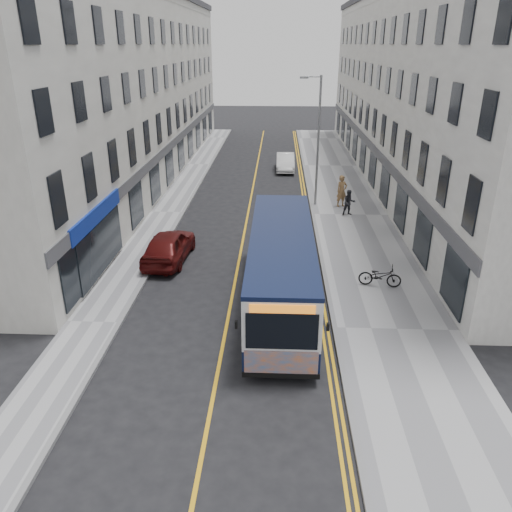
# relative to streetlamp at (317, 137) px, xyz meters

# --- Properties ---
(ground) EXTENTS (140.00, 140.00, 0.00)m
(ground) POSITION_rel_streetlamp_xyz_m (-4.17, -14.00, -4.38)
(ground) COLOR black
(ground) RESTS_ON ground
(pavement_east) EXTENTS (4.50, 64.00, 0.12)m
(pavement_east) POSITION_rel_streetlamp_xyz_m (2.08, -2.00, -4.32)
(pavement_east) COLOR #97979A
(pavement_east) RESTS_ON ground
(pavement_west) EXTENTS (2.00, 64.00, 0.12)m
(pavement_west) POSITION_rel_streetlamp_xyz_m (-9.17, -2.00, -4.32)
(pavement_west) COLOR #97979A
(pavement_west) RESTS_ON ground
(kerb_east) EXTENTS (0.18, 64.00, 0.13)m
(kerb_east) POSITION_rel_streetlamp_xyz_m (-0.17, -2.00, -4.32)
(kerb_east) COLOR slate
(kerb_east) RESTS_ON ground
(kerb_west) EXTENTS (0.18, 64.00, 0.13)m
(kerb_west) POSITION_rel_streetlamp_xyz_m (-8.17, -2.00, -4.32)
(kerb_west) COLOR slate
(kerb_west) RESTS_ON ground
(road_centre_line) EXTENTS (0.12, 64.00, 0.01)m
(road_centre_line) POSITION_rel_streetlamp_xyz_m (-4.17, -2.00, -4.38)
(road_centre_line) COLOR gold
(road_centre_line) RESTS_ON ground
(road_dbl_yellow_inner) EXTENTS (0.10, 64.00, 0.01)m
(road_dbl_yellow_inner) POSITION_rel_streetlamp_xyz_m (-0.62, -2.00, -4.38)
(road_dbl_yellow_inner) COLOR gold
(road_dbl_yellow_inner) RESTS_ON ground
(road_dbl_yellow_outer) EXTENTS (0.10, 64.00, 0.01)m
(road_dbl_yellow_outer) POSITION_rel_streetlamp_xyz_m (-0.42, -2.00, -4.38)
(road_dbl_yellow_outer) COLOR gold
(road_dbl_yellow_outer) RESTS_ON ground
(terrace_east) EXTENTS (6.00, 46.00, 13.00)m
(terrace_east) POSITION_rel_streetlamp_xyz_m (7.33, 7.00, 2.12)
(terrace_east) COLOR silver
(terrace_east) RESTS_ON ground
(terrace_west) EXTENTS (6.00, 46.00, 13.00)m
(terrace_west) POSITION_rel_streetlamp_xyz_m (-13.17, 7.00, 2.12)
(terrace_west) COLOR silver
(terrace_west) RESTS_ON ground
(streetlamp) EXTENTS (1.32, 0.18, 8.00)m
(streetlamp) POSITION_rel_streetlamp_xyz_m (0.00, 0.00, 0.00)
(streetlamp) COLOR gray
(streetlamp) RESTS_ON ground
(city_bus) EXTENTS (2.45, 10.47, 3.04)m
(city_bus) POSITION_rel_streetlamp_xyz_m (-2.16, -13.32, -2.72)
(city_bus) COLOR black
(city_bus) RESTS_ON ground
(bicycle) EXTENTS (1.87, 0.92, 0.94)m
(bicycle) POSITION_rel_streetlamp_xyz_m (2.06, -11.73, -3.79)
(bicycle) COLOR black
(bicycle) RESTS_ON pavement_east
(pedestrian_near) EXTENTS (0.86, 0.73, 1.99)m
(pedestrian_near) POSITION_rel_streetlamp_xyz_m (1.69, -0.34, -3.27)
(pedestrian_near) COLOR olive
(pedestrian_near) RESTS_ON pavement_east
(pedestrian_far) EXTENTS (0.84, 0.71, 1.55)m
(pedestrian_far) POSITION_rel_streetlamp_xyz_m (1.94, -2.10, -3.49)
(pedestrian_far) COLOR #222227
(pedestrian_far) RESTS_ON pavement_east
(car_white) EXTENTS (1.46, 4.16, 1.37)m
(car_white) POSITION_rel_streetlamp_xyz_m (-1.77, 9.76, -3.70)
(car_white) COLOR white
(car_white) RESTS_ON ground
(car_maroon) EXTENTS (2.11, 4.59, 1.52)m
(car_maroon) POSITION_rel_streetlamp_xyz_m (-7.52, -9.15, -3.62)
(car_maroon) COLOR #4C0D0C
(car_maroon) RESTS_ON ground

